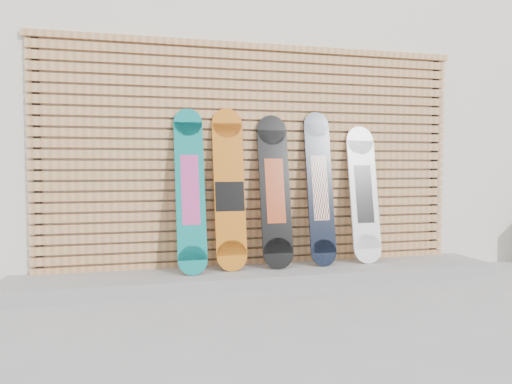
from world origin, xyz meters
TOP-DOWN VIEW (x-y plane):
  - ground at (0.00, 0.00)m, footprint 80.00×80.00m
  - building at (0.50, 3.50)m, footprint 12.00×5.00m
  - concrete_step at (-0.15, 0.68)m, footprint 4.60×0.70m
  - slat_wall at (-0.15, 0.97)m, footprint 4.26×0.08m
  - snowboard_0 at (-0.84, 0.76)m, footprint 0.27×0.38m
  - snowboard_1 at (-0.46, 0.79)m, footprint 0.29×0.30m
  - snowboard_2 at (-0.01, 0.79)m, footprint 0.30×0.32m
  - snowboard_3 at (0.45, 0.80)m, footprint 0.26×0.30m
  - snowboard_4 at (0.94, 0.81)m, footprint 0.30×0.28m

SIDE VIEW (x-z plane):
  - ground at x=0.00m, z-range 0.00..0.00m
  - concrete_step at x=-0.15m, z-range 0.00..0.12m
  - snowboard_4 at x=0.94m, z-range 0.12..1.50m
  - snowboard_2 at x=-0.01m, z-range 0.12..1.60m
  - snowboard_1 at x=-0.46m, z-range 0.11..1.64m
  - snowboard_0 at x=-0.84m, z-range 0.12..1.64m
  - snowboard_3 at x=0.45m, z-range 0.12..1.64m
  - slat_wall at x=-0.15m, z-range 0.06..2.35m
  - building at x=0.50m, z-range 0.00..3.60m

